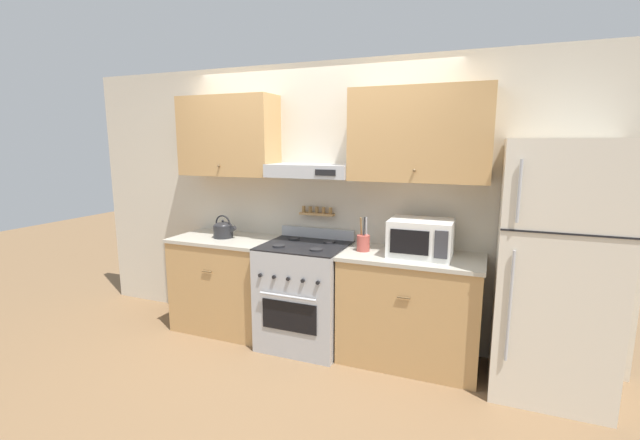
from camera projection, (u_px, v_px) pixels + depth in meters
ground_plane at (292, 356)px, 3.71m from camera, size 16.00×16.00×0.00m
wall_back at (321, 181)px, 3.96m from camera, size 5.20×0.46×2.55m
counter_left at (227, 283)px, 4.23m from camera, size 0.99×0.61×0.92m
counter_right at (410, 309)px, 3.57m from camera, size 1.14×0.61×0.92m
stove_range at (305, 295)px, 3.88m from camera, size 0.74×0.68×1.03m
refrigerator at (556, 270)px, 3.06m from camera, size 0.78×0.70×1.86m
tea_kettle at (223, 229)px, 4.13m from camera, size 0.24×0.19×0.22m
microwave at (421, 238)px, 3.44m from camera, size 0.50×0.38×0.30m
utensil_crock at (363, 242)px, 3.62m from camera, size 0.11×0.11×0.29m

